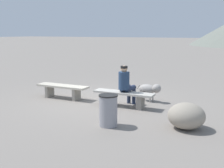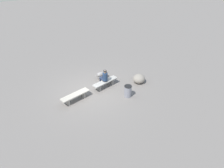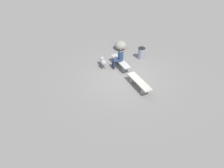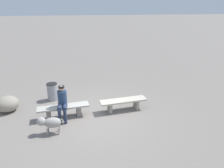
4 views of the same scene
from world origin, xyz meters
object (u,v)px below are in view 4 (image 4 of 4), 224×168
dog (50,122)px  trash_bin (52,92)px  boulder (7,104)px  seated_person (62,101)px  bench_left (123,102)px  bench_right (64,109)px

dog → trash_bin: bearing=-83.4°
boulder → dog: bearing=129.4°
boulder → seated_person: bearing=151.2°
bench_left → bench_right: bearing=-2.4°
bench_left → trash_bin: size_ratio=2.44×
dog → boulder: bearing=-43.2°
boulder → bench_right: bearing=153.8°
bench_left → bench_right: bench_right is taller
bench_right → trash_bin: 1.70m
dog → boulder: 2.52m
bench_right → seated_person: bearing=76.2°
seated_person → bench_left: bearing=-171.4°
seated_person → trash_bin: 1.83m
bench_left → bench_right: (2.21, -0.00, -0.01)m
bench_left → dog: size_ratio=2.17×
dog → bench_left: bearing=-153.1°
bench_right → dog: (0.44, 0.94, 0.08)m
trash_bin → bench_right: bearing=103.8°
bench_right → bench_left: bearing=177.6°
trash_bin → boulder: trash_bin is taller
seated_person → boulder: size_ratio=1.45×
dog → trash_bin: trash_bin is taller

